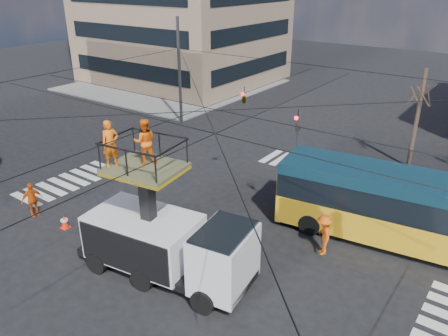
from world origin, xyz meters
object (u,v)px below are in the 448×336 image
(utility_truck, at_px, (167,230))
(flagger, at_px, (324,235))
(traffic_cone, at_px, (65,222))
(city_bus, at_px, (408,209))
(worker_ground, at_px, (32,200))

(utility_truck, xyz_separation_m, flagger, (4.19, 4.87, -1.14))
(traffic_cone, distance_m, flagger, 11.69)
(utility_truck, xyz_separation_m, city_bus, (6.72, 7.55, -0.32))
(city_bus, xyz_separation_m, traffic_cone, (-13.01, -7.82, -1.41))
(utility_truck, height_order, flagger, utility_truck)
(city_bus, relative_size, flagger, 6.23)
(city_bus, distance_m, worker_ground, 17.17)
(utility_truck, relative_size, city_bus, 0.65)
(flagger, bearing_deg, traffic_cone, -97.86)
(traffic_cone, height_order, flagger, flagger)
(worker_ground, relative_size, flagger, 0.96)
(worker_ground, distance_m, flagger, 13.72)
(utility_truck, distance_m, city_bus, 10.11)
(city_bus, height_order, worker_ground, city_bus)
(traffic_cone, bearing_deg, utility_truck, 2.46)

